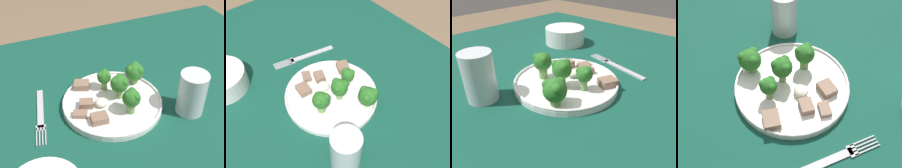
% 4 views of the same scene
% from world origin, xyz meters
% --- Properties ---
extents(table, '(1.18, 1.03, 0.70)m').
position_xyz_m(table, '(0.00, 0.00, 0.61)').
color(table, '#114738').
rests_on(table, ground_plane).
extents(dinner_plate, '(0.25, 0.25, 0.02)m').
position_xyz_m(dinner_plate, '(0.02, -0.09, 0.71)').
color(dinner_plate, white).
rests_on(dinner_plate, table).
extents(fork, '(0.06, 0.20, 0.00)m').
position_xyz_m(fork, '(0.19, -0.13, 0.70)').
color(fork, '#B2B2B7').
rests_on(fork, table).
extents(drinking_glass, '(0.07, 0.07, 0.11)m').
position_xyz_m(drinking_glass, '(-0.15, -0.00, 0.75)').
color(drinking_glass, silver).
rests_on(drinking_glass, table).
extents(broccoli_floret_near_rim_left, '(0.05, 0.04, 0.07)m').
position_xyz_m(broccoli_floret_near_rim_left, '(-0.01, -0.04, 0.76)').
color(broccoli_floret_near_rim_left, '#709E56').
rests_on(broccoli_floret_near_rim_left, dinner_plate).
extents(broccoli_floret_center_left, '(0.05, 0.05, 0.07)m').
position_xyz_m(broccoli_floret_center_left, '(-0.01, -0.10, 0.76)').
color(broccoli_floret_center_left, '#709E56').
rests_on(broccoli_floret_center_left, dinner_plate).
extents(broccoli_floret_back_left, '(0.05, 0.05, 0.06)m').
position_xyz_m(broccoli_floret_back_left, '(-0.07, -0.14, 0.75)').
color(broccoli_floret_back_left, '#709E56').
rests_on(broccoli_floret_back_left, dinner_plate).
extents(broccoli_floret_front_left, '(0.04, 0.04, 0.06)m').
position_xyz_m(broccoli_floret_front_left, '(0.01, -0.15, 0.75)').
color(broccoli_floret_front_left, '#709E56').
rests_on(broccoli_floret_front_left, dinner_plate).
extents(meat_slice_front_slice, '(0.04, 0.04, 0.02)m').
position_xyz_m(meat_slice_front_slice, '(0.08, -0.10, 0.72)').
color(meat_slice_front_slice, '#846651').
rests_on(meat_slice_front_slice, dinner_plate).
extents(meat_slice_middle_slice, '(0.05, 0.05, 0.02)m').
position_xyz_m(meat_slice_middle_slice, '(0.07, -0.18, 0.72)').
color(meat_slice_middle_slice, '#846651').
rests_on(meat_slice_middle_slice, dinner_plate).
extents(meat_slice_rear_slice, '(0.04, 0.03, 0.01)m').
position_xyz_m(meat_slice_rear_slice, '(0.11, -0.08, 0.72)').
color(meat_slice_rear_slice, '#846651').
rests_on(meat_slice_rear_slice, dinner_plate).
extents(meat_slice_edge_slice, '(0.04, 0.04, 0.02)m').
position_xyz_m(meat_slice_edge_slice, '(0.07, -0.04, 0.72)').
color(meat_slice_edge_slice, '#846651').
rests_on(meat_slice_edge_slice, dinner_plate).
extents(sauce_dollop, '(0.03, 0.03, 0.02)m').
position_xyz_m(sauce_dollop, '(0.05, -0.09, 0.72)').
color(sauce_dollop, silver).
rests_on(sauce_dollop, dinner_plate).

